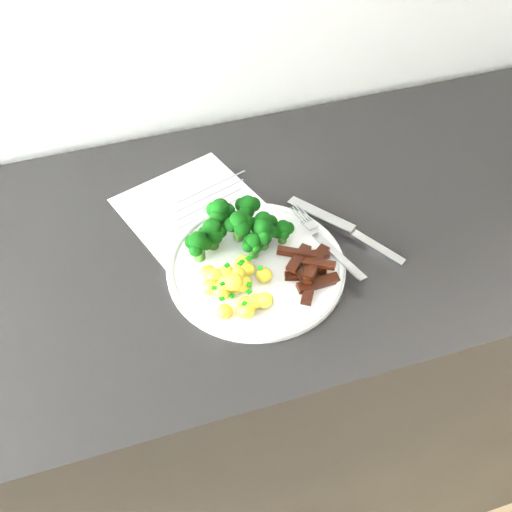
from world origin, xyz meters
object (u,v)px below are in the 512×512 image
plate (256,266)px  beef_strips (310,267)px  potatoes (234,286)px  counter (257,381)px  recipe_paper (208,224)px  fork (329,245)px  broccoli (240,226)px  knife (359,238)px

plate → beef_strips: bearing=-26.7°
plate → potatoes: bearing=-139.8°
counter → plate: 0.45m
plate → recipe_paper: bearing=111.7°
recipe_paper → fork: size_ratio=1.93×
counter → potatoes: bearing=-123.2°
broccoli → potatoes: broccoli is taller
plate → knife: (0.17, 0.01, 0.00)m
recipe_paper → beef_strips: size_ratio=3.29×
beef_strips → broccoli: bearing=132.4°
potatoes → recipe_paper: bearing=89.8°
counter → beef_strips: beef_strips is taller
fork → recipe_paper: bearing=144.5°
recipe_paper → broccoli: bearing=-58.8°
counter → potatoes: (-0.07, -0.10, 0.46)m
knife → counter: bearing=158.9°
potatoes → plate: bearing=40.2°
broccoli → knife: bearing=-14.4°
potatoes → broccoli: bearing=67.6°
fork → knife: fork is taller
counter → knife: bearing=-21.1°
broccoli → knife: size_ratio=0.89×
counter → recipe_paper: size_ratio=6.82×
counter → fork: 0.47m
recipe_paper → fork: fork is taller
recipe_paper → knife: bearing=-26.3°
recipe_paper → fork: (0.16, -0.11, 0.02)m
potatoes → knife: potatoes is taller
broccoli → beef_strips: 0.12m
broccoli → knife: 0.19m
recipe_paper → potatoes: bearing=-90.2°
plate → knife: knife is taller
recipe_paper → knife: size_ratio=1.83×
potatoes → knife: 0.22m
recipe_paper → potatoes: size_ratio=3.13×
plate → broccoli: (-0.01, 0.05, 0.04)m
plate → knife: bearing=2.0°
counter → broccoli: (-0.03, -0.01, 0.48)m
counter → potatoes: size_ratio=21.33×
beef_strips → knife: 0.11m
beef_strips → knife: (0.10, 0.04, -0.01)m
counter → broccoli: 0.48m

